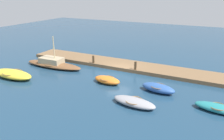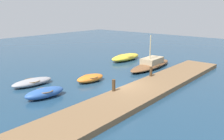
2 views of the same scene
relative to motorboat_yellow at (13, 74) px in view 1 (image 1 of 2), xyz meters
name	(u,v)px [view 1 (image 1 of 2)]	position (x,y,z in m)	size (l,w,h in m)	color
ground_plane	(120,72)	(-9.57, -6.82, -0.42)	(84.00, 84.00, 0.00)	navy
dock_platform	(127,65)	(-9.57, -8.82, -0.21)	(26.33, 3.48, 0.41)	brown
motorboat_yellow	(13,74)	(0.00, 0.00, 0.00)	(5.21, 2.06, 0.82)	gold
sailboat_brown	(53,64)	(-1.44, -4.77, 0.02)	(7.87, 2.28, 3.82)	brown
rowboat_blue	(158,88)	(-14.97, -3.50, -0.02)	(3.32, 1.75, 0.77)	#2D569E
rowboat_grey	(134,102)	(-13.94, -0.07, -0.10)	(3.82, 1.78, 0.61)	#939399
dinghy_orange	(107,80)	(-9.78, -3.24, -0.07)	(3.03, 1.74, 0.68)	orange
rowboat_teal	(218,108)	(-20.06, -2.07, -0.11)	(3.51, 1.56, 0.59)	teal
mooring_post_west	(135,66)	(-11.25, -7.33, 0.46)	(0.27, 0.27, 0.93)	#47331E
mooring_post_mid_west	(93,59)	(-5.70, -7.33, 0.45)	(0.26, 0.26, 0.92)	#47331E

